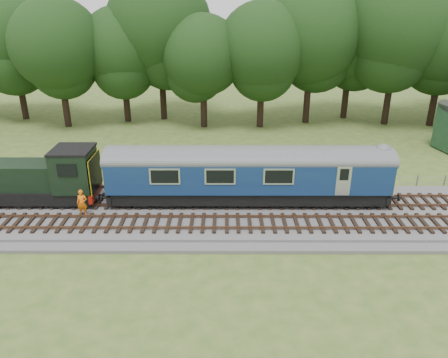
{
  "coord_description": "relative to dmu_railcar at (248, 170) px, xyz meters",
  "views": [
    {
      "loc": [
        2.0,
        -24.69,
        13.04
      ],
      "look_at": [
        1.94,
        1.4,
        2.0
      ],
      "focal_mm": 35.0,
      "sensor_mm": 36.0,
      "label": 1
    }
  ],
  "objects": [
    {
      "name": "worker",
      "position": [
        -10.32,
        -1.94,
        -1.4
      ],
      "size": [
        0.65,
        0.45,
        1.72
      ],
      "primitive_type": "imported",
      "rotation": [
        0.0,
        0.0,
        0.06
      ],
      "color": "orange",
      "rests_on": "ballast"
    },
    {
      "name": "dmu_railcar",
      "position": [
        0.0,
        0.0,
        0.0
      ],
      "size": [
        18.05,
        2.86,
        3.88
      ],
      "color": "black",
      "rests_on": "ground"
    },
    {
      "name": "ground",
      "position": [
        -3.51,
        -1.4,
        -2.61
      ],
      "size": [
        120.0,
        120.0,
        0.0
      ],
      "primitive_type": "plane",
      "color": "#3A5D22",
      "rests_on": "ground"
    },
    {
      "name": "ballast",
      "position": [
        -3.51,
        -1.4,
        -2.43
      ],
      "size": [
        70.0,
        7.0,
        0.35
      ],
      "primitive_type": "cube",
      "color": "#4C4C4F",
      "rests_on": "ground"
    },
    {
      "name": "shunter_loco",
      "position": [
        -13.93,
        0.0,
        -0.63
      ],
      "size": [
        8.91,
        2.6,
        3.38
      ],
      "color": "black",
      "rests_on": "ground"
    },
    {
      "name": "tree_line",
      "position": [
        -3.51,
        20.6,
        -2.61
      ],
      "size": [
        70.0,
        8.0,
        18.0
      ],
      "primitive_type": null,
      "color": "black",
      "rests_on": "ground"
    },
    {
      "name": "track_south",
      "position": [
        -3.51,
        -3.0,
        -2.19
      ],
      "size": [
        67.2,
        2.4,
        0.21
      ],
      "color": "black",
      "rests_on": "ballast"
    },
    {
      "name": "track_north",
      "position": [
        -3.51,
        -0.0,
        -2.19
      ],
      "size": [
        67.2,
        2.4,
        0.21
      ],
      "color": "black",
      "rests_on": "ballast"
    },
    {
      "name": "fence",
      "position": [
        -3.51,
        3.1,
        -2.61
      ],
      "size": [
        64.0,
        0.12,
        1.0
      ],
      "primitive_type": null,
      "color": "#6B6054",
      "rests_on": "ground"
    }
  ]
}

